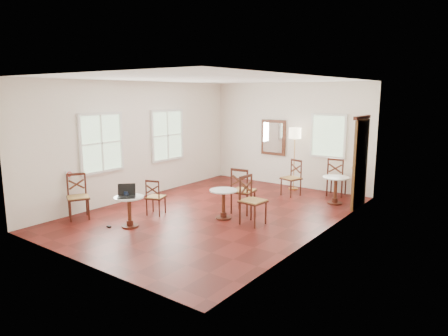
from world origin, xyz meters
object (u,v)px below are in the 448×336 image
chair_back_a (337,177)px  chair_near_b (78,197)px  chair_mid_b (252,200)px  laptop (127,194)px  cafe_table_near (129,208)px  chair_mid_a (243,191)px  floor_lamp (295,137)px  navy_mug (126,194)px  cafe_table_mid (223,201)px  cafe_table_back (335,187)px  chair_back_b (292,178)px  chair_near_a (155,197)px  water_glass (127,196)px  mouse (122,196)px  power_adapter (109,227)px

chair_back_a → chair_near_b: bearing=48.8°
chair_mid_b → laptop: 2.57m
cafe_table_near → chair_near_b: 1.37m
laptop → chair_mid_a: bearing=13.1°
floor_lamp → navy_mug: floor_lamp is taller
cafe_table_mid → cafe_table_back: bearing=60.0°
chair_near_b → chair_back_a: chair_back_a is taller
cafe_table_back → navy_mug: 5.06m
cafe_table_near → navy_mug: (-0.07, -0.01, 0.29)m
chair_back_a → chair_back_b: size_ratio=1.07×
chair_near_a → chair_near_b: size_ratio=0.83×
laptop → water_glass: size_ratio=4.65×
mouse → cafe_table_near: bearing=44.3°
cafe_table_near → chair_back_b: bearing=71.2°
cafe_table_back → chair_back_b: bearing=174.9°
floor_lamp → water_glass: bearing=-102.2°
water_glass → chair_mid_a: bearing=61.8°
laptop → water_glass: 0.15m
cafe_table_near → cafe_table_back: cafe_table_back is taller
chair_mid_b → cafe_table_mid: bearing=99.0°
chair_near_a → chair_back_a: size_ratio=0.79×
floor_lamp → navy_mug: 5.21m
cafe_table_back → laptop: 5.06m
chair_near_b → chair_near_a: bearing=-15.3°
chair_back_a → mouse: (-2.55, -5.08, 0.14)m
cafe_table_near → chair_near_a: 0.94m
chair_back_a → floor_lamp: floor_lamp is taller
mouse → chair_mid_b: bearing=40.7°
cafe_table_mid → floor_lamp: floor_lamp is taller
mouse → power_adapter: size_ratio=0.98×
chair_mid_a → power_adapter: 3.00m
cafe_table_near → mouse: size_ratio=7.37×
cafe_table_back → chair_near_a: (-2.92, -3.29, -0.01)m
chair_back_a → mouse: size_ratio=11.93×
cafe_table_back → chair_mid_a: bearing=-124.8°
chair_near_b → laptop: 1.35m
laptop → mouse: size_ratio=5.28×
chair_near_a → chair_near_b: bearing=26.4°
cafe_table_near → cafe_table_mid: bearing=52.5°
cafe_table_mid → floor_lamp: size_ratio=0.37×
chair_near_a → chair_mid_b: size_ratio=0.80×
chair_mid_a → water_glass: size_ratio=10.75×
chair_near_b → laptop: (1.31, 0.25, 0.21)m
chair_mid_a → mouse: chair_mid_a is taller
mouse → chair_mid_a: bearing=57.9°
chair_mid_b → laptop: size_ratio=2.24×
cafe_table_near → chair_mid_b: bearing=40.6°
floor_lamp → laptop: 5.22m
cafe_table_mid → chair_back_a: 3.61m
chair_mid_a → cafe_table_back: bearing=-132.1°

